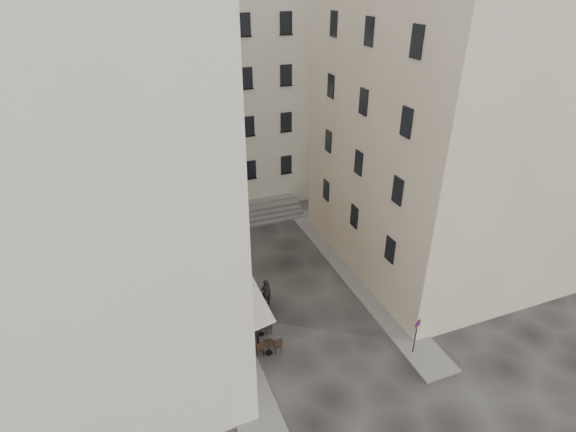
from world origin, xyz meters
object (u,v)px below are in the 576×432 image
no_parking_sign (417,330)px  bistro_table_a (268,346)px  bistro_table_b (261,329)px  pedestrian (266,292)px

no_parking_sign → bistro_table_a: bearing=140.1°
no_parking_sign → bistro_table_a: no_parking_sign is taller
no_parking_sign → bistro_table_a: (-6.84, 2.65, -1.12)m
no_parking_sign → bistro_table_b: no_parking_sign is taller
bistro_table_a → no_parking_sign: bearing=-21.2°
bistro_table_a → bistro_table_b: bistro_table_a is taller
bistro_table_b → no_parking_sign: bearing=-30.9°
no_parking_sign → bistro_table_b: (-6.79, 4.07, -1.18)m
bistro_table_a → pedestrian: bearing=73.4°
no_parking_sign → pedestrian: size_ratio=1.28×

